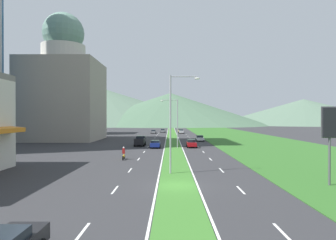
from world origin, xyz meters
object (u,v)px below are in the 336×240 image
at_px(car_6, 181,131).
at_px(pickup_truck_0, 140,141).
at_px(car_1, 155,144).
at_px(car_5, 200,138).
at_px(street_lamp_near, 173,117).
at_px(car_2, 180,131).
at_px(car_4, 163,131).
at_px(car_0, 153,132).
at_px(motorcycle_rider, 124,154).
at_px(street_lamp_mid, 176,120).
at_px(car_7, 191,143).

xyz_separation_m(car_6, pickup_truck_0, (-10.50, -51.68, 0.17)).
distance_m(car_1, car_5, 20.70).
height_order(street_lamp_near, car_2, street_lamp_near).
bearing_deg(car_4, car_0, 157.46).
bearing_deg(pickup_truck_0, car_2, -10.09).
distance_m(car_4, pickup_truck_0, 59.49).
height_order(car_6, motorcycle_rider, motorcycle_rider).
height_order(car_6, pickup_truck_0, pickup_truck_0).
xyz_separation_m(street_lamp_mid, car_4, (-4.04, 65.38, -4.72)).
bearing_deg(car_0, car_2, -55.16).
relative_size(car_4, car_6, 0.95).
distance_m(street_lamp_near, car_0, 84.51).
bearing_deg(street_lamp_mid, car_1, 165.88).
xyz_separation_m(car_2, car_6, (0.05, -6.99, 0.09)).
relative_size(street_lamp_near, car_2, 2.40).
distance_m(car_0, car_2, 12.74).
bearing_deg(pickup_truck_0, car_1, -145.64).
xyz_separation_m(car_0, motorcycle_rider, (-0.20, -73.10, 0.02)).
relative_size(street_lamp_mid, car_6, 2.02).
bearing_deg(street_lamp_mid, car_5, 71.14).
xyz_separation_m(car_5, pickup_truck_0, (-13.81, -12.91, 0.23)).
relative_size(car_6, motorcycle_rider, 2.33).
bearing_deg(street_lamp_mid, motorcycle_rider, -115.70).
distance_m(car_0, car_4, 8.66).
relative_size(car_6, car_7, 1.07).
distance_m(street_lamp_near, car_2, 91.59).
distance_m(car_6, car_7, 55.39).
bearing_deg(street_lamp_near, car_5, 81.11).
height_order(car_0, car_4, car_4).
relative_size(car_0, car_4, 0.98).
height_order(car_0, pickup_truck_0, pickup_truck_0).
height_order(street_lamp_mid, pickup_truck_0, street_lamp_mid).
bearing_deg(car_6, car_2, -179.56).
xyz_separation_m(car_4, motorcycle_rider, (-3.52, -81.09, -0.01)).
relative_size(car_0, car_7, 0.99).
bearing_deg(pickup_truck_0, motorcycle_rider, 179.45).
bearing_deg(car_5, street_lamp_mid, -18.86).
xyz_separation_m(car_1, car_7, (7.15, 1.29, 0.01)).
bearing_deg(car_7, car_0, -169.14).
xyz_separation_m(car_0, car_1, (3.43, -56.40, 0.05)).
height_order(car_4, pickup_truck_0, pickup_truck_0).
distance_m(street_lamp_near, car_6, 84.61).
relative_size(street_lamp_mid, car_4, 2.14).
xyz_separation_m(car_2, motorcycle_rider, (-10.65, -80.37, 0.02)).
height_order(car_1, car_6, car_6).
bearing_deg(street_lamp_mid, car_6, 86.88).
height_order(street_lamp_mid, motorcycle_rider, street_lamp_mid).
height_order(street_lamp_near, street_lamp_mid, street_lamp_near).
height_order(car_0, car_6, car_6).
bearing_deg(car_4, motorcycle_rider, 177.52).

